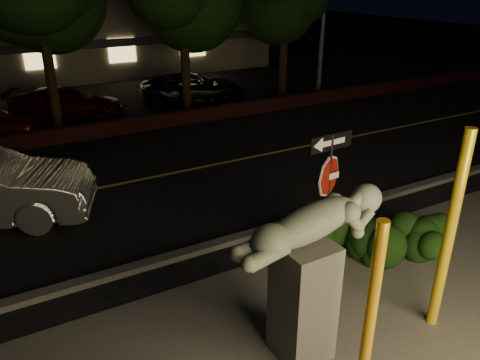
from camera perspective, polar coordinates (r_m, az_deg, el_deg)
name	(u,v)px	position (r m, az deg, el deg)	size (l,w,h in m)	color
ground	(152,141)	(16.19, -10.62, 4.71)	(90.00, 90.00, 0.00)	black
patio	(398,347)	(7.88, 18.68, -18.76)	(14.00, 6.00, 0.02)	#4C4944
road	(188,170)	(13.55, -6.41, 1.17)	(80.00, 8.00, 0.01)	black
lane_marking	(188,170)	(13.54, -6.41, 1.22)	(80.00, 0.12, 0.01)	#B3AD47
curb	(262,231)	(10.23, 2.75, -6.26)	(80.00, 0.25, 0.12)	#4C4944
brick_wall	(140,124)	(17.30, -12.12, 6.69)	(40.00, 0.35, 0.50)	#461617
parking_lot	(101,97)	(22.70, -16.58, 9.63)	(40.00, 12.00, 0.01)	black
building	(63,34)	(30.12, -20.82, 16.26)	(22.00, 10.20, 4.00)	gray
yellow_pole_left	(369,327)	(5.91, 15.43, -16.87)	(0.14, 0.14, 2.82)	orange
yellow_pole_right	(449,234)	(7.63, 24.16, -6.07)	(0.16, 0.16, 3.29)	yellow
signpost	(329,177)	(8.33, 10.81, 0.39)	(0.92, 0.11, 2.72)	black
sculpture	(308,264)	(6.56, 8.28, -10.09)	(2.35, 0.75, 2.52)	#4C4944
hedge_center	(314,231)	(9.44, 9.03, -6.13)	(2.00, 0.94, 1.04)	black
hedge_right	(396,230)	(9.72, 18.54, -5.76)	(1.80, 0.96, 1.18)	black
hedge_far_right	(434,235)	(10.05, 22.56, -6.25)	(1.31, 0.82, 0.91)	black
parked_car_darkred	(67,104)	(19.41, -20.35, 8.71)	(1.72, 4.24, 1.23)	#3A0507
parked_car_dark	(193,88)	(20.89, -5.71, 11.08)	(2.08, 4.52, 1.26)	black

